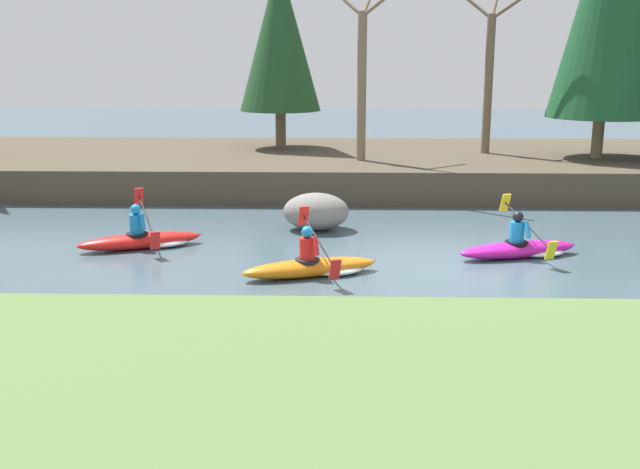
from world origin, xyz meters
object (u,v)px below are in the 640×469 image
object	(u,v)px
kayaker_lead	(523,248)
boulder_midstream	(316,212)
kayaker_middle	(315,266)
kayaker_trailing	(145,239)

from	to	relation	value
kayaker_lead	boulder_midstream	world-z (taller)	kayaker_lead
kayaker_lead	kayaker_middle	distance (m)	4.63
kayaker_middle	boulder_midstream	size ratio (longest dim) A/B	1.70
kayaker_middle	kayaker_trailing	world-z (taller)	same
kayaker_middle	boulder_midstream	world-z (taller)	kayaker_middle
kayaker_lead	kayaker_middle	world-z (taller)	same
kayaker_middle	kayaker_trailing	xyz separation A→B (m)	(-3.88, 2.04, 0.00)
kayaker_trailing	boulder_midstream	distance (m)	4.21
kayaker_lead	kayaker_trailing	world-z (taller)	same
kayaker_lead	boulder_midstream	bearing A→B (deg)	134.22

